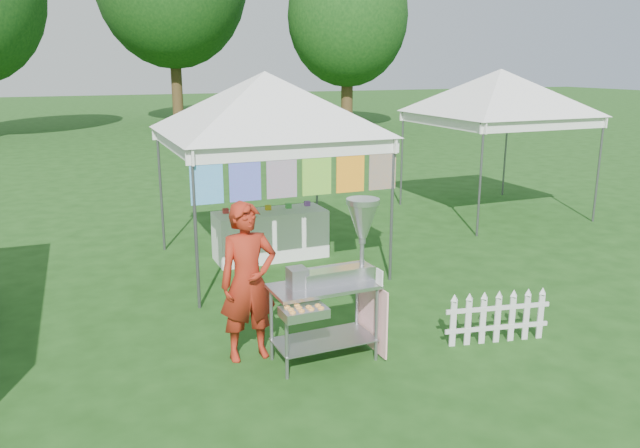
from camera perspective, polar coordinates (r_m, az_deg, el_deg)
name	(u,v)px	position (r m, az deg, el deg)	size (l,w,h in m)	color
ground	(368,355)	(7.03, 4.38, -11.87)	(120.00, 120.00, 0.00)	#1A4012
canopy_main	(265,72)	(9.54, -5.06, 13.67)	(4.24, 4.24, 3.45)	#59595E
canopy_right	(501,69)	(13.52, 16.25, 13.43)	(4.24, 4.24, 3.45)	#59595E
tree_right	(348,17)	(30.53, 2.56, 18.41)	(5.60, 5.60, 8.42)	#3E2D16
donut_cart	(340,268)	(6.59, 1.86, -4.07)	(1.25, 0.87, 1.74)	gray
vendor	(248,282)	(6.69, -6.59, -5.27)	(0.63, 0.41, 1.73)	maroon
picket_fence	(497,319)	(7.48, 15.91, -8.34)	(1.24, 0.27, 0.56)	silver
display_table	(271,235)	(10.23, -4.55, -0.97)	(1.80, 0.70, 0.79)	white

